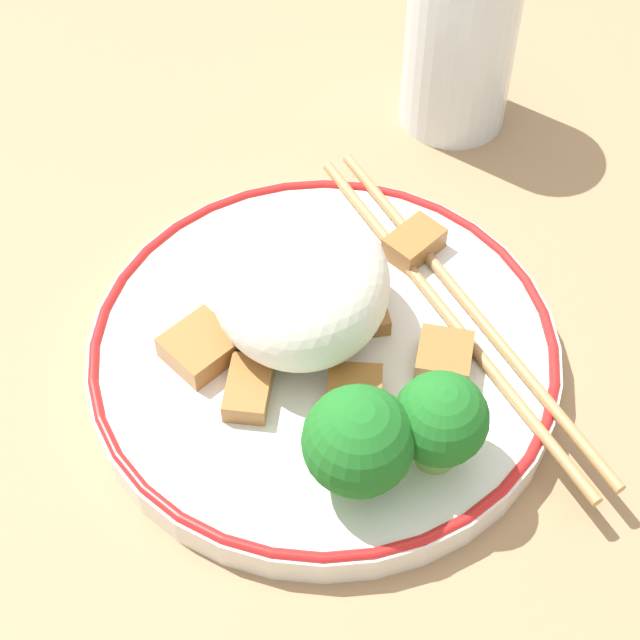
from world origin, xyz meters
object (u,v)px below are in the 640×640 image
object	(u,v)px
plate	(320,355)
broccoli_back_center	(436,421)
chopsticks	(453,309)
broccoli_back_left	(354,442)
drinking_glass	(457,38)

from	to	relation	value
plate	broccoli_back_center	distance (m)	0.08
plate	broccoli_back_center	xyz separation A→B (m)	(-0.05, 0.06, 0.03)
broccoli_back_center	chopsticks	size ratio (longest dim) A/B	0.24
broccoli_back_left	broccoli_back_center	bearing A→B (deg)	-161.90
broccoli_back_left	broccoli_back_center	xyz separation A→B (m)	(-0.03, -0.01, -0.00)
broccoli_back_left	chopsticks	world-z (taller)	broccoli_back_left
broccoli_back_center	chopsticks	bearing A→B (deg)	-100.79
plate	chopsticks	xyz separation A→B (m)	(-0.06, -0.02, 0.01)
broccoli_back_center	chopsticks	xyz separation A→B (m)	(-0.02, -0.08, -0.03)
broccoli_back_left	chopsticks	xyz separation A→B (m)	(-0.05, -0.09, -0.03)
broccoli_back_left	drinking_glass	world-z (taller)	drinking_glass
plate	broccoli_back_center	size ratio (longest dim) A/B	4.46
broccoli_back_left	chopsticks	distance (m)	0.11
broccoli_back_left	drinking_glass	bearing A→B (deg)	-103.29
broccoli_back_center	drinking_glass	distance (m)	0.24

